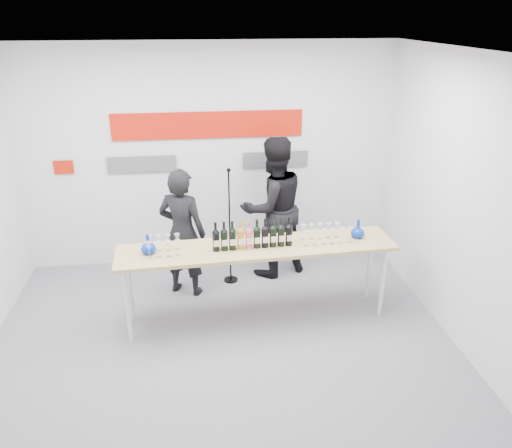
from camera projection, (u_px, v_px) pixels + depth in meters
name	position (u px, v px, depth m)	size (l,w,h in m)	color
ground	(222.00, 339.00, 5.49)	(5.00, 5.00, 0.00)	slate
back_wall	(209.00, 158.00, 6.73)	(5.00, 0.04, 3.00)	silver
signage	(204.00, 136.00, 6.57)	(3.38, 0.02, 0.79)	#B91807
tasting_table	(257.00, 252.00, 5.55)	(3.11, 0.76, 0.92)	tan
wine_bottles	(253.00, 234.00, 5.42)	(0.89, 0.12, 0.33)	black
decanter_left	(148.00, 244.00, 5.32)	(0.16, 0.16, 0.21)	#082E9C
decanter_right	(358.00, 229.00, 5.70)	(0.16, 0.16, 0.21)	#082E9C
glasses_left	(163.00, 246.00, 5.32)	(0.37, 0.24, 0.18)	silver
glasses_right	(324.00, 234.00, 5.60)	(0.57, 0.24, 0.18)	silver
presenter_left	(183.00, 233.00, 6.11)	(0.60, 0.39, 1.64)	black
presenter_right	(273.00, 208.00, 6.55)	(0.92, 0.72, 1.89)	black
mic_stand	(230.00, 248.00, 6.49)	(0.18, 0.18, 1.57)	black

